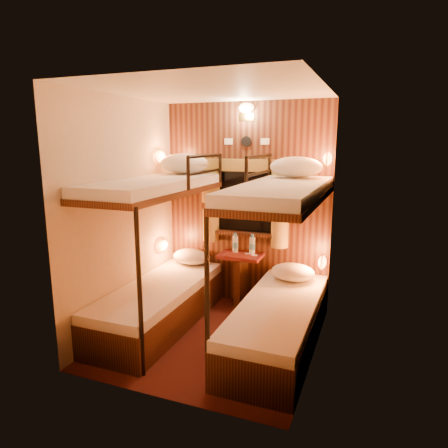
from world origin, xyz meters
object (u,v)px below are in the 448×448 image
at_px(bottle_left, 235,244).
at_px(table, 241,273).
at_px(bottle_right, 252,245).
at_px(bunk_right, 279,291).
at_px(bunk_left, 159,275).

bearing_deg(bottle_left, table, -28.36).
height_order(table, bottle_right, bottle_right).
xyz_separation_m(bunk_right, table, (-0.65, 0.78, -0.14)).
bearing_deg(bunk_right, bunk_left, 180.00).
distance_m(bunk_left, bottle_left, 1.02).
bearing_deg(table, bottle_right, 22.92).
distance_m(bunk_right, table, 1.02).
xyz_separation_m(bunk_right, bottle_right, (-0.52, 0.83, 0.20)).
height_order(bunk_right, bottle_right, bunk_right).
bearing_deg(table, bottle_left, 151.64).
bearing_deg(bunk_right, bottle_left, 131.55).
distance_m(bunk_left, table, 1.02).
xyz_separation_m(bunk_right, bottle_left, (-0.73, 0.83, 0.19)).
height_order(bunk_right, table, bunk_right).
xyz_separation_m(table, bottle_left, (-0.08, 0.05, 0.34)).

